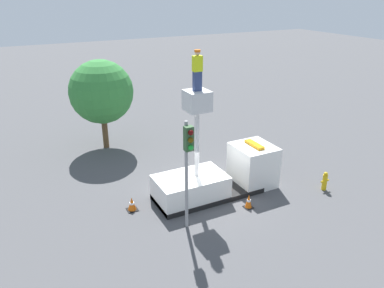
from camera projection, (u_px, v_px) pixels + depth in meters
name	position (u px, v px, depth m)	size (l,w,h in m)	color
ground_plane	(208.00, 195.00, 18.58)	(120.00, 120.00, 0.00)	#4C4C4F
bucket_truck	(220.00, 175.00, 18.47)	(6.29, 2.13, 5.40)	black
worker	(197.00, 70.00, 15.88)	(0.40, 0.26, 1.75)	navy
traffic_light_pole	(188.00, 156.00, 14.72)	(0.34, 0.57, 4.81)	gray
fire_hydrant	(325.00, 181.00, 18.91)	(0.48, 0.24, 0.99)	gold
traffic_cone_rear	(132.00, 204.00, 17.23)	(0.49, 0.49, 0.65)	black
traffic_cone_curbside	(249.00, 201.00, 17.42)	(0.40, 0.40, 0.68)	black
tree_left_bg	(101.00, 92.00, 22.80)	(3.91, 3.91, 5.61)	brown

